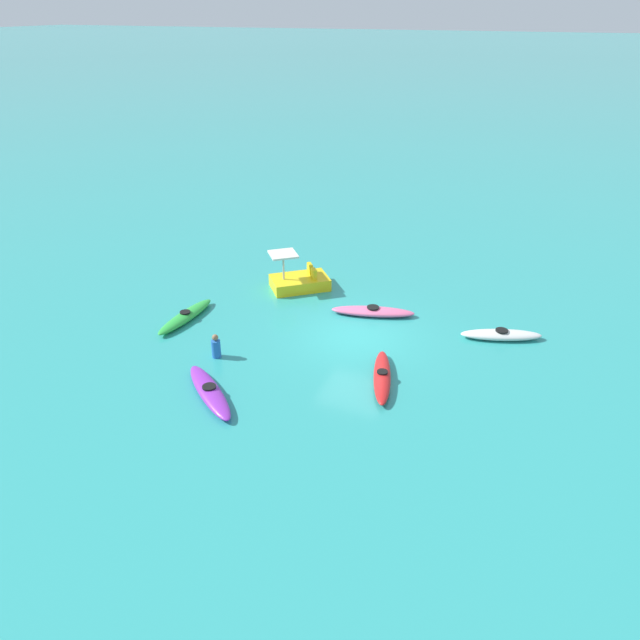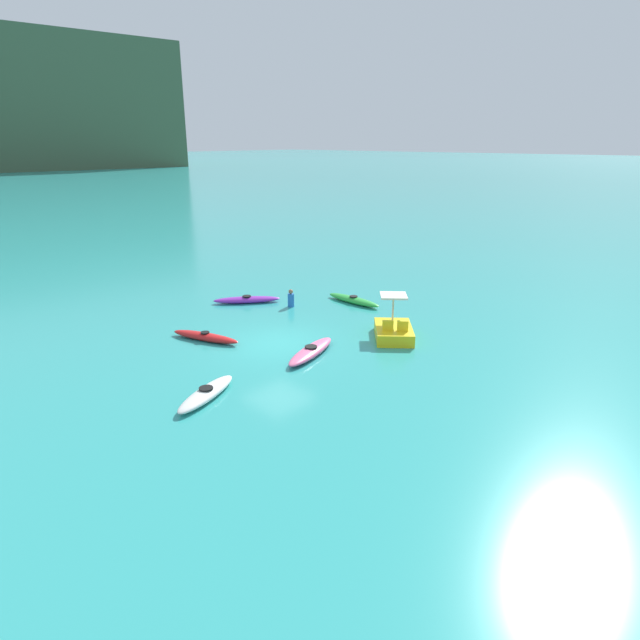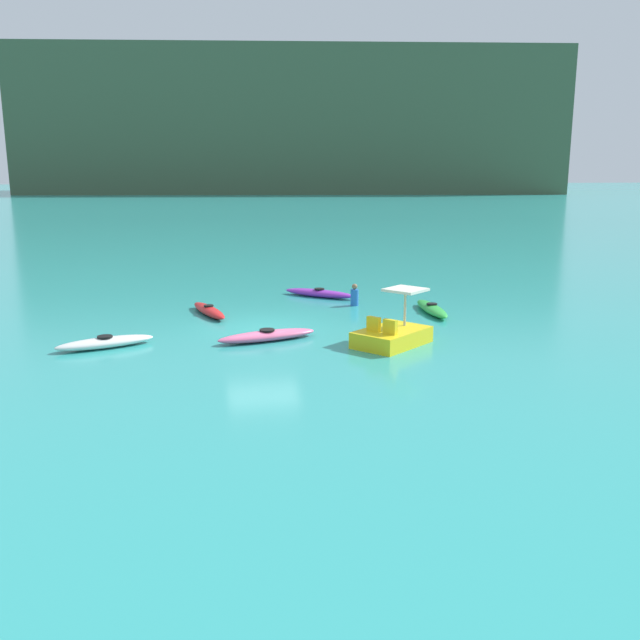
{
  "view_description": "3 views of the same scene",
  "coord_description": "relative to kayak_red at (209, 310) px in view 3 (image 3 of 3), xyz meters",
  "views": [
    {
      "loc": [
        -6.3,
        18.41,
        10.88
      ],
      "look_at": [
        1.58,
        -0.31,
        0.21
      ],
      "focal_mm": 33.76,
      "sensor_mm": 36.0,
      "label": 1
    },
    {
      "loc": [
        -14.19,
        -15.25,
        7.92
      ],
      "look_at": [
        2.34,
        -0.18,
        0.47
      ],
      "focal_mm": 30.58,
      "sensor_mm": 36.0,
      "label": 2
    },
    {
      "loc": [
        -1.97,
        -22.53,
        5.21
      ],
      "look_at": [
        1.83,
        -1.02,
        0.41
      ],
      "focal_mm": 37.81,
      "sensor_mm": 36.0,
      "label": 3
    }
  ],
  "objects": [
    {
      "name": "kayak_green",
      "position": [
        8.33,
        -1.12,
        0.0
      ],
      "size": [
        0.76,
        3.3,
        0.37
      ],
      "color": "green",
      "rests_on": "ground_plane"
    },
    {
      "name": "pedal_boat_yellow",
      "position": [
        5.51,
        -5.56,
        0.17
      ],
      "size": [
        2.8,
        2.69,
        1.68
      ],
      "color": "yellow",
      "rests_on": "ground_plane"
    },
    {
      "name": "person_near_shore",
      "position": [
        5.77,
        0.79,
        0.22
      ],
      "size": [
        0.35,
        0.35,
        0.88
      ],
      "color": "blue",
      "rests_on": "ground_plane"
    },
    {
      "name": "kayak_red",
      "position": [
        0.0,
        0.0,
        0.0
      ],
      "size": [
        1.49,
        3.21,
        0.37
      ],
      "color": "red",
      "rests_on": "ground_plane"
    },
    {
      "name": "headland_cliff",
      "position": [
        24.95,
        159.77,
        16.88
      ],
      "size": [
        136.65,
        67.85,
        34.08
      ],
      "primitive_type": "cube",
      "rotation": [
        0.0,
        0.0,
        -0.14
      ],
      "color": "#42563D",
      "rests_on": "ground_plane"
    },
    {
      "name": "kayak_purple",
      "position": [
        4.72,
        2.92,
        0.0
      ],
      "size": [
        3.02,
        2.65,
        0.37
      ],
      "color": "purple",
      "rests_on": "ground_plane"
    },
    {
      "name": "kayak_white",
      "position": [
        -3.17,
        -4.37,
        0.0
      ],
      "size": [
        3.01,
        1.69,
        0.37
      ],
      "color": "white",
      "rests_on": "ground_plane"
    },
    {
      "name": "ground_plane",
      "position": [
        1.78,
        -2.48,
        -0.16
      ],
      "size": [
        600.0,
        600.0,
        0.0
      ],
      "primitive_type": "plane",
      "color": "teal"
    },
    {
      "name": "kayak_pink",
      "position": [
        1.76,
        -4.34,
        0.0
      ],
      "size": [
        3.34,
        1.62,
        0.37
      ],
      "color": "pink",
      "rests_on": "ground_plane"
    }
  ]
}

